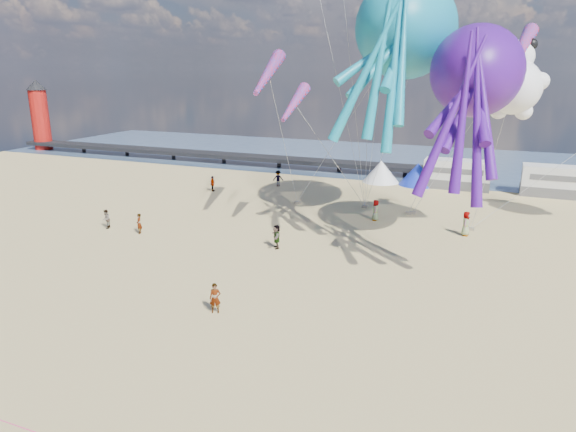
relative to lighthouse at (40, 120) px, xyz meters
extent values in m
plane|color=#DEC580|center=(56.00, -44.00, -4.50)|extent=(120.00, 120.00, 0.00)
plane|color=#3E5777|center=(56.00, 11.00, -4.48)|extent=(120.00, 120.00, 0.00)
cube|color=black|center=(28.00, 0.00, -3.50)|extent=(60.00, 3.00, 0.50)
cylinder|color=#A5140F|center=(0.00, 0.00, 0.00)|extent=(2.60, 2.60, 9.00)
cube|color=silver|center=(62.00, -4.00, -3.00)|extent=(6.60, 2.50, 3.00)
cube|color=silver|center=(71.50, -4.00, -3.00)|extent=(6.60, 2.50, 3.00)
cone|color=white|center=(54.00, -4.00, -3.30)|extent=(4.00, 4.00, 2.40)
cone|color=#1933CC|center=(58.00, -4.00, -3.30)|extent=(4.00, 4.00, 2.40)
imported|color=tan|center=(53.01, -38.65, -3.70)|extent=(0.69, 0.58, 1.60)
imported|color=#7F6659|center=(56.85, -18.98, -3.63)|extent=(0.52, 0.70, 1.74)
imported|color=#7F6659|center=(37.76, -29.24, -3.74)|extent=(0.78, 0.89, 1.53)
imported|color=#7F6659|center=(44.29, -10.24, -3.65)|extent=(1.01, 0.91, 1.71)
imported|color=#7F6659|center=(39.01, -14.95, -3.71)|extent=(0.73, 1.10, 1.58)
imported|color=#7F6659|center=(51.98, -28.36, -3.65)|extent=(0.84, 1.07, 1.69)
imported|color=#7F6659|center=(40.97, -29.31, -3.71)|extent=(1.12, 1.50, 1.57)
imported|color=#7F6659|center=(64.05, -20.39, -3.57)|extent=(0.56, 0.75, 1.87)
cube|color=gray|center=(48.88, -16.36, -4.39)|extent=(0.50, 0.35, 0.22)
cube|color=gray|center=(59.12, -16.14, -4.39)|extent=(0.50, 0.35, 0.22)
cube|color=gray|center=(64.39, -18.88, -4.39)|extent=(0.50, 0.35, 0.22)
cube|color=gray|center=(59.43, -15.85, -4.39)|extent=(0.50, 0.35, 0.22)
cube|color=gray|center=(55.07, -15.39, -4.39)|extent=(0.50, 0.35, 0.22)
camera|label=1|loc=(65.61, -59.56, 7.66)|focal=32.00mm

